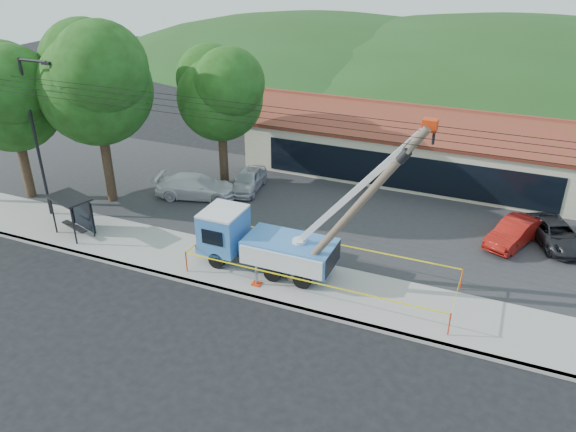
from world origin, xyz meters
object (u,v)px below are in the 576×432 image
Objects in this scene: leaning_pole at (358,205)px; car_silver at (249,191)px; car_dark at (553,246)px; car_red at (511,245)px; car_white at (197,198)px; utility_truck at (264,241)px; bus_shelter at (73,206)px.

leaning_pole is 2.09× the size of car_silver.
car_dark is at bearing -8.34° from car_silver.
leaning_pole is 13.66m from car_silver.
leaning_pole is 2.05× the size of car_red.
utility_truck is at bearing -143.92° from car_white.
car_silver is at bearing -159.53° from car_red.
leaning_pole reaches higher than car_dark.
car_dark is (17.82, -0.01, 0.00)m from car_silver.
car_dark is at bearing 45.39° from car_red.
utility_truck is 2.44× the size of car_dark.
car_white is at bearing 160.33° from car_dark.
car_white is 1.14× the size of car_dark.
car_silver is 0.98× the size of car_red.
leaning_pole is at bearing -8.03° from utility_truck.
car_silver reaches higher than car_red.
leaning_pole is 1.66× the size of car_white.
car_white is at bearing -146.22° from car_silver.
bus_shelter reaches higher than car_white.
car_red is 18.28m from car_white.
utility_truck reaches higher than car_silver.
car_red is at bearing -11.31° from car_silver.
car_dark is (12.93, 7.97, -1.57)m from utility_truck.
utility_truck is 4.05× the size of bus_shelter.
car_white is (-11.97, 6.43, -4.60)m from leaning_pole.
utility_truck is 15.28m from car_dark.
car_silver is (-9.53, 8.64, -4.60)m from leaning_pole.
car_dark is (2.03, 0.82, 0.00)m from car_red.
bus_shelter is 25.31m from car_dark.
bus_shelter is 0.65× the size of car_red.
car_dark is (8.29, 8.63, -4.60)m from leaning_pole.
car_red is (6.26, 7.81, -4.60)m from leaning_pole.
car_dark is at bearing -99.45° from car_white.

